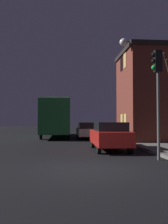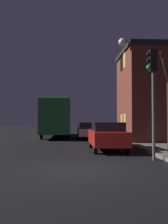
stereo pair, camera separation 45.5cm
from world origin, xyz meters
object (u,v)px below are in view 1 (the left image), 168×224
object	(u,v)px
car_near_lane	(110,135)
bus	(56,115)
car_mid_lane	(87,130)
streetlamp	(130,67)
traffic_light	(157,81)

from	to	relation	value
car_near_lane	bus	bearing A→B (deg)	106.33
car_near_lane	car_mid_lane	world-z (taller)	car_near_lane
bus	streetlamp	bearing A→B (deg)	-57.97
traffic_light	bus	xyz separation A→B (m)	(-4.68, 14.62, -1.16)
streetlamp	car_near_lane	distance (m)	5.60
bus	car_near_lane	world-z (taller)	bus
traffic_light	car_mid_lane	size ratio (longest dim) A/B	0.98
streetlamp	car_near_lane	world-z (taller)	streetlamp
traffic_light	bus	distance (m)	15.39
bus	car_mid_lane	size ratio (longest dim) A/B	2.17
bus	car_mid_lane	distance (m)	4.03
traffic_light	bus	bearing A→B (deg)	107.77
traffic_light	bus	world-z (taller)	traffic_light
streetlamp	car_mid_lane	world-z (taller)	streetlamp
streetlamp	traffic_light	size ratio (longest dim) A/B	1.53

